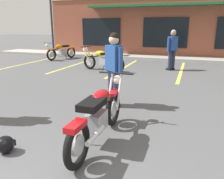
% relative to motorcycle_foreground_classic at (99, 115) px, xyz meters
% --- Properties ---
extents(ground_plane, '(80.00, 80.00, 0.00)m').
position_rel_motorcycle_foreground_classic_xyz_m(ground_plane, '(-0.32, 1.93, -0.46)').
color(ground_plane, '#515154').
extents(sidewalk_kerb, '(22.00, 1.80, 0.14)m').
position_rel_motorcycle_foreground_classic_xyz_m(sidewalk_kerb, '(-0.32, 10.34, -0.39)').
color(sidewalk_kerb, '#A8A59E').
rests_on(sidewalk_kerb, ground_plane).
extents(brick_storefront_building, '(15.06, 7.22, 3.74)m').
position_rel_motorcycle_foreground_classic_xyz_m(brick_storefront_building, '(-0.32, 14.07, 1.41)').
color(brick_storefront_building, brown).
rests_on(brick_storefront_building, ground_plane).
extents(painted_stall_lines, '(12.55, 4.80, 0.01)m').
position_rel_motorcycle_foreground_classic_xyz_m(painted_stall_lines, '(-0.32, 6.74, -0.46)').
color(painted_stall_lines, '#DBCC4C').
rests_on(painted_stall_lines, ground_plane).
extents(motorcycle_foreground_classic, '(0.66, 2.11, 0.98)m').
position_rel_motorcycle_foreground_classic_xyz_m(motorcycle_foreground_classic, '(0.00, 0.00, 0.00)').
color(motorcycle_foreground_classic, black).
rests_on(motorcycle_foreground_classic, ground_plane).
extents(motorcycle_silver_naked, '(0.97, 2.04, 0.98)m').
position_rel_motorcycle_foreground_classic_xyz_m(motorcycle_silver_naked, '(-5.72, 8.28, 0.00)').
color(motorcycle_silver_naked, black).
rests_on(motorcycle_silver_naked, ground_plane).
extents(motorcycle_green_cafe_racer, '(2.07, 0.86, 0.98)m').
position_rel_motorcycle_foreground_classic_xyz_m(motorcycle_green_cafe_racer, '(-2.21, 5.75, 0.00)').
color(motorcycle_green_cafe_racer, black).
rests_on(motorcycle_green_cafe_racer, ground_plane).
extents(person_in_black_shirt, '(0.43, 0.54, 1.68)m').
position_rel_motorcycle_foreground_classic_xyz_m(person_in_black_shirt, '(0.49, 6.86, 0.49)').
color(person_in_black_shirt, black).
rests_on(person_in_black_shirt, ground_plane).
extents(person_in_shorts_foreground, '(0.55, 0.43, 1.68)m').
position_rel_motorcycle_foreground_classic_xyz_m(person_in_shorts_foreground, '(-0.34, 1.72, 0.49)').
color(person_in_shorts_foreground, black).
rests_on(person_in_shorts_foreground, ground_plane).
extents(helmet_on_pavement, '(0.26, 0.26, 0.26)m').
position_rel_motorcycle_foreground_classic_xyz_m(helmet_on_pavement, '(-1.17, -0.76, -0.33)').
color(helmet_on_pavement, black).
rests_on(helmet_on_pavement, ground_plane).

